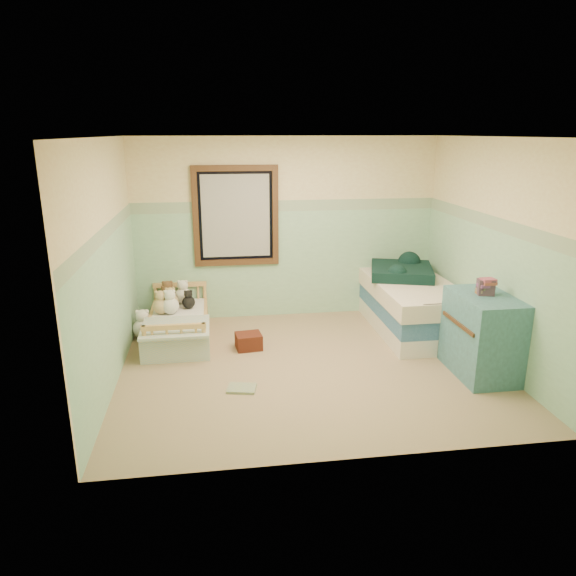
{
  "coord_description": "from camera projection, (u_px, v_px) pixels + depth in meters",
  "views": [
    {
      "loc": [
        -1.01,
        -5.4,
        2.55
      ],
      "look_at": [
        -0.19,
        0.35,
        0.83
      ],
      "focal_mm": 32.92,
      "sensor_mm": 36.0,
      "label": 1
    }
  ],
  "objects": [
    {
      "name": "twin_bed_frame",
      "position": [
        410.0,
        321.0,
        7.06
      ],
      "size": [
        0.94,
        1.88,
        0.22
      ],
      "primitive_type": "cube",
      "color": "white",
      "rests_on": "floor"
    },
    {
      "name": "teal_blanket",
      "position": [
        401.0,
        271.0,
        7.17
      ],
      "size": [
        1.01,
        1.04,
        0.14
      ],
      "primitive_type": "cube",
      "rotation": [
        0.0,
        0.0,
        -0.29
      ],
      "color": "black",
      "rests_on": "twin_mattress"
    },
    {
      "name": "border_strip",
      "position": [
        287.0,
        206.0,
        7.23
      ],
      "size": [
        4.2,
        0.01,
        0.15
      ],
      "primitive_type": "cube",
      "color": "#4C7B56",
      "rests_on": "wall_back"
    },
    {
      "name": "window_blinds",
      "position": [
        236.0,
        216.0,
        7.16
      ],
      "size": [
        0.92,
        0.01,
        1.12
      ],
      "primitive_type": "cube",
      "color": "beige",
      "rests_on": "window_frame"
    },
    {
      "name": "book_stack",
      "position": [
        486.0,
        287.0,
        5.56
      ],
      "size": [
        0.19,
        0.16,
        0.17
      ],
      "primitive_type": "cube",
      "rotation": [
        0.0,
        0.0,
        -0.21
      ],
      "color": "brown",
      "rests_on": "dresser"
    },
    {
      "name": "wall_right",
      "position": [
        494.0,
        252.0,
        5.92
      ],
      "size": [
        0.04,
        3.6,
        2.5
      ],
      "primitive_type": "cube",
      "color": "beige",
      "rests_on": "floor"
    },
    {
      "name": "wainscot_mint",
      "position": [
        287.0,
        264.0,
        7.47
      ],
      "size": [
        4.2,
        0.01,
        1.5
      ],
      "primitive_type": "cube",
      "color": "#87B995",
      "rests_on": "floor"
    },
    {
      "name": "twin_mattress",
      "position": [
        412.0,
        290.0,
        6.94
      ],
      "size": [
        0.98,
        1.92,
        0.22
      ],
      "primitive_type": "cube",
      "color": "beige",
      "rests_on": "twin_boxspring"
    },
    {
      "name": "wall_left",
      "position": [
        106.0,
        265.0,
        5.35
      ],
      "size": [
        0.04,
        3.6,
        2.5
      ],
      "primitive_type": "cube",
      "color": "beige",
      "rests_on": "floor"
    },
    {
      "name": "plush_bed_tan",
      "position": [
        171.0,
        302.0,
        6.91
      ],
      "size": [
        0.2,
        0.2,
        0.2
      ],
      "primitive_type": "sphere",
      "color": "tan",
      "rests_on": "toddler_mattress"
    },
    {
      "name": "plush_bed_dark",
      "position": [
        189.0,
        302.0,
        6.95
      ],
      "size": [
        0.17,
        0.17,
        0.17
      ],
      "primitive_type": "sphere",
      "color": "black",
      "rests_on": "toddler_mattress"
    },
    {
      "name": "window_frame",
      "position": [
        236.0,
        216.0,
        7.15
      ],
      "size": [
        1.16,
        0.06,
        1.36
      ],
      "primitive_type": "cube",
      "color": "#3B2312",
      "rests_on": "wall_back"
    },
    {
      "name": "floor_book",
      "position": [
        242.0,
        388.0,
        5.43
      ],
      "size": [
        0.33,
        0.28,
        0.03
      ],
      "primitive_type": "cube",
      "rotation": [
        0.0,
        0.0,
        -0.21
      ],
      "color": "gold",
      "rests_on": "floor"
    },
    {
      "name": "patchwork_quilt",
      "position": [
        176.0,
        327.0,
        6.26
      ],
      "size": [
        0.79,
        0.73,
        0.03
      ],
      "primitive_type": "cube",
      "color": "#8BB7CD",
      "rests_on": "toddler_mattress"
    },
    {
      "name": "plush_floor_tan",
      "position": [
        177.0,
        350.0,
        6.16
      ],
      "size": [
        0.22,
        0.22,
        0.22
      ],
      "primitive_type": "sphere",
      "color": "tan",
      "rests_on": "floor"
    },
    {
      "name": "plush_bed_white",
      "position": [
        183.0,
        296.0,
        7.14
      ],
      "size": [
        0.22,
        0.22,
        0.22
      ],
      "primitive_type": "sphere",
      "color": "white",
      "rests_on": "toddler_mattress"
    },
    {
      "name": "toddler_bed_frame",
      "position": [
        179.0,
        332.0,
        6.75
      ],
      "size": [
        0.73,
        1.46,
        0.19
      ],
      "primitive_type": "cube",
      "color": "#B78243",
      "rests_on": "floor"
    },
    {
      "name": "plush_floor_cream",
      "position": [
        143.0,
        329.0,
        6.75
      ],
      "size": [
        0.26,
        0.26,
        0.26
      ],
      "primitive_type": "sphere",
      "color": "white",
      "rests_on": "floor"
    },
    {
      "name": "wall_front",
      "position": [
        354.0,
        314.0,
        3.92
      ],
      "size": [
        4.2,
        0.04,
        2.5
      ],
      "primitive_type": "cube",
      "color": "beige",
      "rests_on": "floor"
    },
    {
      "name": "twin_boxspring",
      "position": [
        411.0,
        306.0,
        7.0
      ],
      "size": [
        0.94,
        1.88,
        0.22
      ],
      "primitive_type": "cube",
      "color": "navy",
      "rests_on": "twin_bed_frame"
    },
    {
      "name": "wall_back",
      "position": [
        287.0,
        229.0,
        7.34
      ],
      "size": [
        4.2,
        0.04,
        2.5
      ],
      "primitive_type": "cube",
      "color": "beige",
      "rests_on": "floor"
    },
    {
      "name": "red_pillow",
      "position": [
        249.0,
        341.0,
        6.44
      ],
      "size": [
        0.33,
        0.3,
        0.19
      ],
      "primitive_type": "cube",
      "rotation": [
        0.0,
        0.0,
        0.12
      ],
      "color": "maroon",
      "rests_on": "floor"
    },
    {
      "name": "ceiling",
      "position": [
        311.0,
        136.0,
        5.27
      ],
      "size": [
        4.2,
        3.6,
        0.02
      ],
      "primitive_type": "cube",
      "color": "white",
      "rests_on": "wall_back"
    },
    {
      "name": "floor",
      "position": [
        309.0,
        367.0,
        5.99
      ],
      "size": [
        4.2,
        3.6,
        0.02
      ],
      "primitive_type": "cube",
      "color": "#907C5B",
      "rests_on": "ground"
    },
    {
      "name": "toddler_mattress",
      "position": [
        178.0,
        320.0,
        6.71
      ],
      "size": [
        0.67,
        1.4,
        0.12
      ],
      "primitive_type": "cube",
      "color": "white",
      "rests_on": "toddler_bed_frame"
    },
    {
      "name": "extra_plush_0",
      "position": [
        167.0,
        299.0,
        7.08
      ],
      "size": [
        0.18,
        0.18,
        0.18
      ],
      "primitive_type": "sphere",
      "color": "brown",
      "rests_on": "toddler_mattress"
    },
    {
      "name": "plush_bed_brown",
      "position": [
        168.0,
        296.0,
        7.11
      ],
      "size": [
        0.22,
        0.22,
        0.22
      ],
      "primitive_type": "sphere",
      "color": "brown",
      "rests_on": "toddler_mattress"
    },
    {
      "name": "extra_plush_3",
      "position": [
        161.0,
        306.0,
        6.74
      ],
      "size": [
        0.21,
        0.21,
        0.21
      ],
      "primitive_type": "sphere",
      "color": "tan",
      "rests_on": "toddler_mattress"
    },
    {
      "name": "extra_plush_1",
      "position": [
        170.0,
        305.0,
        6.77
      ],
      "size": [
        0.21,
        0.21,
        0.21
      ],
      "primitive_type": "sphere",
      "color": "black",
      "rests_on": "toddler_mattress"
    },
    {
      "name": "dresser",
      "position": [
        482.0,
        335.0,
        5.68
      ],
      "size": [
        0.56,
        0.89,
        0.89
      ],
      "primitive_type": "cube",
      "color": "#365E67",
      "rests_on": "floor"
    },
    {
      "name": "extra_plush_2",
      "position": [
        170.0,
        306.0,
        6.73
      ],
      "size": [
        0.22,
        0.22,
        0.22
      ],
      "primitive_type": "sphere",
      "color": "white",
      "rests_on": "toddler_mattress"
    }
  ]
}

